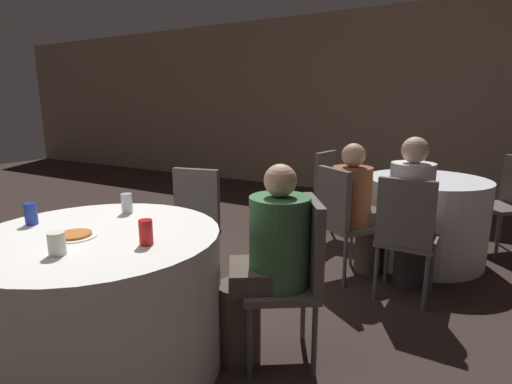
{
  "coord_description": "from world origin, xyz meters",
  "views": [
    {
      "loc": [
        1.95,
        -1.39,
        1.42
      ],
      "look_at": [
        0.7,
        0.79,
        0.86
      ],
      "focal_mm": 28.0,
      "sensor_mm": 36.0,
      "label": 1
    }
  ],
  "objects_px": {
    "table_far": "(424,219)",
    "bottle_far": "(420,161)",
    "soda_can_blue": "(31,214)",
    "chair_near_north": "(192,218)",
    "pizza_plate_near": "(74,235)",
    "chair_far_south": "(406,229)",
    "chair_far_southwest": "(341,214)",
    "table_near": "(102,301)",
    "chair_near_northeast": "(297,267)",
    "chair_far_northeast": "(511,196)",
    "person_green_jacket": "(266,265)",
    "soda_can_silver": "(127,203)",
    "chair_far_west": "(332,188)",
    "person_white_shirt": "(411,218)",
    "soda_can_red": "(146,232)",
    "person_floral_shirt": "(358,210)"
  },
  "relations": [
    {
      "from": "chair_near_north",
      "to": "person_green_jacket",
      "type": "bearing_deg",
      "value": 138.53
    },
    {
      "from": "table_near",
      "to": "bottle_far",
      "type": "relative_size",
      "value": 5.37
    },
    {
      "from": "chair_far_southwest",
      "to": "bottle_far",
      "type": "distance_m",
      "value": 1.15
    },
    {
      "from": "chair_far_south",
      "to": "soda_can_silver",
      "type": "height_order",
      "value": "chair_far_south"
    },
    {
      "from": "chair_far_south",
      "to": "soda_can_red",
      "type": "relative_size",
      "value": 7.57
    },
    {
      "from": "table_near",
      "to": "chair_near_northeast",
      "type": "relative_size",
      "value": 1.38
    },
    {
      "from": "chair_far_west",
      "to": "person_white_shirt",
      "type": "height_order",
      "value": "person_white_shirt"
    },
    {
      "from": "chair_far_southwest",
      "to": "bottle_far",
      "type": "xyz_separation_m",
      "value": [
        0.43,
        1.01,
        0.33
      ]
    },
    {
      "from": "chair_far_southwest",
      "to": "soda_can_silver",
      "type": "xyz_separation_m",
      "value": [
        -0.92,
        -1.37,
        0.27
      ]
    },
    {
      "from": "chair_far_west",
      "to": "chair_far_south",
      "type": "bearing_deg",
      "value": 49.26
    },
    {
      "from": "chair_near_northeast",
      "to": "table_near",
      "type": "bearing_deg",
      "value": 90.0
    },
    {
      "from": "chair_far_northeast",
      "to": "table_near",
      "type": "bearing_deg",
      "value": 104.34
    },
    {
      "from": "soda_can_silver",
      "to": "bottle_far",
      "type": "distance_m",
      "value": 2.74
    },
    {
      "from": "person_green_jacket",
      "to": "soda_can_silver",
      "type": "xyz_separation_m",
      "value": [
        -0.9,
        -0.12,
        0.26
      ]
    },
    {
      "from": "chair_far_south",
      "to": "bottle_far",
      "type": "distance_m",
      "value": 1.23
    },
    {
      "from": "chair_far_west",
      "to": "soda_can_blue",
      "type": "distance_m",
      "value": 2.86
    },
    {
      "from": "person_green_jacket",
      "to": "soda_can_silver",
      "type": "height_order",
      "value": "person_green_jacket"
    },
    {
      "from": "chair_far_southwest",
      "to": "soda_can_blue",
      "type": "distance_m",
      "value": 2.18
    },
    {
      "from": "chair_far_west",
      "to": "person_floral_shirt",
      "type": "relative_size",
      "value": 0.83
    },
    {
      "from": "person_green_jacket",
      "to": "bottle_far",
      "type": "bearing_deg",
      "value": -44.22
    },
    {
      "from": "table_far",
      "to": "bottle_far",
      "type": "height_order",
      "value": "bottle_far"
    },
    {
      "from": "soda_can_blue",
      "to": "table_far",
      "type": "bearing_deg",
      "value": 56.23
    },
    {
      "from": "table_far",
      "to": "pizza_plate_near",
      "type": "height_order",
      "value": "pizza_plate_near"
    },
    {
      "from": "table_far",
      "to": "person_green_jacket",
      "type": "relative_size",
      "value": 0.96
    },
    {
      "from": "table_far",
      "to": "soda_can_blue",
      "type": "bearing_deg",
      "value": -123.77
    },
    {
      "from": "chair_near_northeast",
      "to": "soda_can_silver",
      "type": "height_order",
      "value": "chair_near_northeast"
    },
    {
      "from": "chair_far_northeast",
      "to": "person_green_jacket",
      "type": "xyz_separation_m",
      "value": [
        -1.23,
        -2.69,
        0.01
      ]
    },
    {
      "from": "soda_can_red",
      "to": "soda_can_blue",
      "type": "bearing_deg",
      "value": -174.18
    },
    {
      "from": "chair_far_west",
      "to": "chair_far_northeast",
      "type": "bearing_deg",
      "value": 116.4
    },
    {
      "from": "chair_far_northeast",
      "to": "table_far",
      "type": "bearing_deg",
      "value": 90.0
    },
    {
      "from": "chair_near_north",
      "to": "bottle_far",
      "type": "relative_size",
      "value": 3.89
    },
    {
      "from": "soda_can_blue",
      "to": "chair_far_southwest",
      "type": "bearing_deg",
      "value": 56.46
    },
    {
      "from": "table_far",
      "to": "chair_far_south",
      "type": "xyz_separation_m",
      "value": [
        -0.01,
        -0.95,
        0.17
      ]
    },
    {
      "from": "pizza_plate_near",
      "to": "person_green_jacket",
      "type": "bearing_deg",
      "value": 35.74
    },
    {
      "from": "soda_can_blue",
      "to": "soda_can_silver",
      "type": "distance_m",
      "value": 0.51
    },
    {
      "from": "person_floral_shirt",
      "to": "soda_can_silver",
      "type": "relative_size",
      "value": 9.11
    },
    {
      "from": "soda_can_blue",
      "to": "bottle_far",
      "type": "distance_m",
      "value": 3.25
    },
    {
      "from": "chair_far_west",
      "to": "person_white_shirt",
      "type": "bearing_deg",
      "value": 54.07
    },
    {
      "from": "chair_far_northeast",
      "to": "pizza_plate_near",
      "type": "distance_m",
      "value": 3.85
    },
    {
      "from": "person_white_shirt",
      "to": "chair_far_south",
      "type": "bearing_deg",
      "value": -90.0
    },
    {
      "from": "person_floral_shirt",
      "to": "chair_far_northeast",
      "type": "bearing_deg",
      "value": 83.46
    },
    {
      "from": "pizza_plate_near",
      "to": "table_near",
      "type": "bearing_deg",
      "value": 58.64
    },
    {
      "from": "table_far",
      "to": "chair_far_southwest",
      "type": "relative_size",
      "value": 1.16
    },
    {
      "from": "chair_far_south",
      "to": "bottle_far",
      "type": "bearing_deg",
      "value": 95.19
    },
    {
      "from": "chair_near_northeast",
      "to": "bottle_far",
      "type": "xyz_separation_m",
      "value": [
        0.3,
        2.17,
        0.33
      ]
    },
    {
      "from": "table_far",
      "to": "person_floral_shirt",
      "type": "distance_m",
      "value": 0.8
    },
    {
      "from": "chair_far_northeast",
      "to": "soda_can_silver",
      "type": "height_order",
      "value": "chair_far_northeast"
    },
    {
      "from": "chair_far_southwest",
      "to": "pizza_plate_near",
      "type": "bearing_deg",
      "value": -79.59
    },
    {
      "from": "chair_near_north",
      "to": "pizza_plate_near",
      "type": "xyz_separation_m",
      "value": [
        0.15,
        -1.12,
        0.22
      ]
    },
    {
      "from": "chair_near_north",
      "to": "bottle_far",
      "type": "xyz_separation_m",
      "value": [
        1.39,
        1.71,
        0.33
      ]
    }
  ]
}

